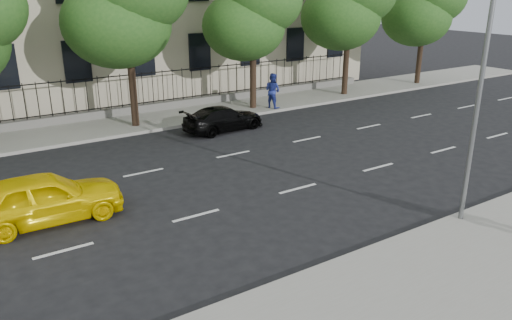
% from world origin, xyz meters
% --- Properties ---
extents(ground, '(120.00, 120.00, 0.00)m').
position_xyz_m(ground, '(0.00, 0.00, 0.00)').
color(ground, black).
rests_on(ground, ground).
extents(near_sidewalk, '(60.00, 4.00, 0.15)m').
position_xyz_m(near_sidewalk, '(0.00, -4.00, 0.07)').
color(near_sidewalk, gray).
rests_on(near_sidewalk, ground).
extents(far_sidewalk, '(60.00, 4.00, 0.15)m').
position_xyz_m(far_sidewalk, '(0.00, 14.00, 0.07)').
color(far_sidewalk, gray).
rests_on(far_sidewalk, ground).
extents(lane_markings, '(49.60, 4.62, 0.01)m').
position_xyz_m(lane_markings, '(0.00, 4.75, 0.01)').
color(lane_markings, silver).
rests_on(lane_markings, ground).
extents(iron_fence, '(30.00, 0.50, 2.20)m').
position_xyz_m(iron_fence, '(0.00, 15.70, 0.65)').
color(iron_fence, slate).
rests_on(iron_fence, far_sidewalk).
extents(street_light, '(0.25, 3.32, 8.05)m').
position_xyz_m(street_light, '(2.50, -1.77, 5.15)').
color(street_light, slate).
rests_on(street_light, near_sidewalk).
extents(tree_d, '(5.34, 4.94, 8.84)m').
position_xyz_m(tree_d, '(5.04, 13.36, 5.84)').
color(tree_d, '#382619').
rests_on(tree_d, far_sidewalk).
extents(yellow_taxi, '(4.63, 1.98, 1.56)m').
position_xyz_m(yellow_taxi, '(-7.98, 4.61, 0.78)').
color(yellow_taxi, '#FFDA00').
rests_on(yellow_taxi, ground).
extents(black_sedan, '(4.31, 2.05, 1.21)m').
position_xyz_m(black_sedan, '(1.49, 10.43, 0.61)').
color(black_sedan, black).
rests_on(black_sedan, ground).
extents(pedestrian_far, '(1.01, 1.15, 1.98)m').
position_xyz_m(pedestrian_far, '(5.90, 12.56, 1.14)').
color(pedestrian_far, navy).
rests_on(pedestrian_far, far_sidewalk).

